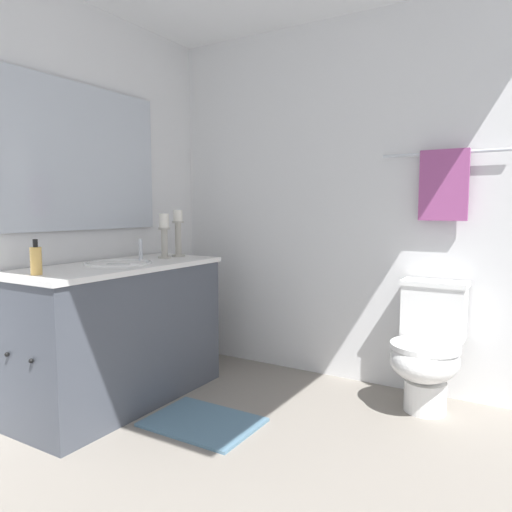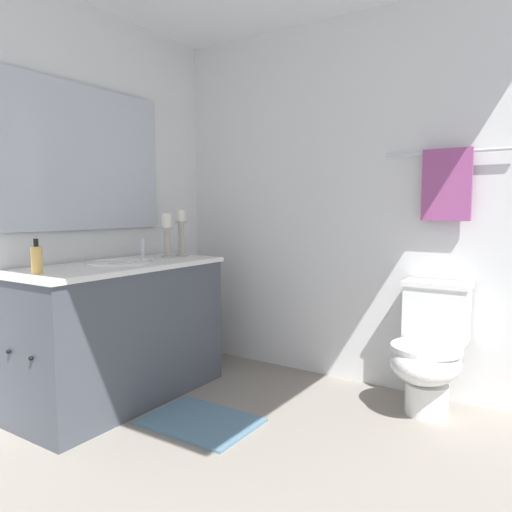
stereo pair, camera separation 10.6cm
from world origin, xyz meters
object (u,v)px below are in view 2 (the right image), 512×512
at_px(soap_bottle, 37,259).
at_px(toilet, 429,351).
at_px(mirror, 87,158).
at_px(towel_bar, 448,152).
at_px(bath_mat, 201,421).
at_px(candle_holder_tall, 181,232).
at_px(sink_basin, 120,270).
at_px(candle_holder_short, 167,234).
at_px(vanity_cabinet, 122,332).
at_px(towel_near_vanity, 447,185).

height_order(soap_bottle, toilet, soap_bottle).
distance_m(mirror, towel_bar, 2.20).
relative_size(soap_bottle, bath_mat, 0.30).
xyz_separation_m(mirror, soap_bottle, (0.29, -0.55, -0.57)).
bearing_deg(candle_holder_tall, sink_basin, -90.81).
bearing_deg(bath_mat, soap_bottle, -138.21).
relative_size(candle_holder_short, bath_mat, 0.50).
bearing_deg(bath_mat, toilet, 39.10).
distance_m(vanity_cabinet, towel_bar, 2.24).
xyz_separation_m(mirror, candle_holder_short, (0.29, 0.41, -0.49)).
bearing_deg(candle_holder_tall, toilet, 9.65).
bearing_deg(candle_holder_short, toilet, 14.33).
height_order(towel_bar, towel_near_vanity, towel_near_vanity).
bearing_deg(sink_basin, bath_mat, -0.09).
distance_m(mirror, towel_near_vanity, 2.20).
distance_m(vanity_cabinet, toilet, 1.84).
xyz_separation_m(towel_near_vanity, bath_mat, (-1.04, -1.03, -1.31)).
distance_m(sink_basin, towel_near_vanity, 2.02).
bearing_deg(bath_mat, vanity_cabinet, -180.00).
bearing_deg(bath_mat, sink_basin, 179.91).
height_order(soap_bottle, bath_mat, soap_bottle).
bearing_deg(bath_mat, towel_near_vanity, 44.83).
relative_size(towel_bar, bath_mat, 1.24).
height_order(candle_holder_tall, towel_bar, towel_bar).
xyz_separation_m(candle_holder_tall, candle_holder_short, (-0.00, -0.14, -0.01)).
bearing_deg(bath_mat, mirror, 180.00).
bearing_deg(toilet, candle_holder_short, -165.67).
xyz_separation_m(sink_basin, towel_near_vanity, (1.66, 1.03, 0.51)).
xyz_separation_m(sink_basin, bath_mat, (0.62, -0.00, -0.80)).
bearing_deg(candle_holder_tall, candle_holder_short, -90.86).
height_order(candle_holder_tall, toilet, candle_holder_tall).
bearing_deg(vanity_cabinet, bath_mat, 0.00).
distance_m(candle_holder_tall, towel_bar, 1.79).
distance_m(vanity_cabinet, sink_basin, 0.39).
bearing_deg(mirror, soap_bottle, -62.13).
bearing_deg(candle_holder_short, soap_bottle, -89.70).
bearing_deg(vanity_cabinet, sink_basin, 90.00).
xyz_separation_m(mirror, towel_bar, (1.94, 1.05, 0.02)).
relative_size(sink_basin, towel_near_vanity, 0.95).
height_order(mirror, candle_holder_tall, mirror).
relative_size(sink_basin, candle_holder_short, 1.34).
relative_size(mirror, toilet, 1.58).
height_order(mirror, toilet, mirror).
height_order(towel_bar, bath_mat, towel_bar).
xyz_separation_m(vanity_cabinet, towel_bar, (1.66, 1.05, 1.09)).
xyz_separation_m(candle_holder_short, bath_mat, (0.62, -0.41, -1.00)).
xyz_separation_m(soap_bottle, towel_near_vanity, (1.65, 1.58, 0.40)).
height_order(soap_bottle, towel_near_vanity, towel_near_vanity).
bearing_deg(towel_bar, candle_holder_short, -158.86).
bearing_deg(vanity_cabinet, toilet, 26.70).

